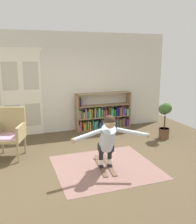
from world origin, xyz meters
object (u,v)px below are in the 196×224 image
(wicker_chair, at_px, (10,132))
(skis_pair, at_px, (105,165))
(potted_plant, at_px, (165,116))
(person_skier, at_px, (108,138))
(bookshelf, at_px, (103,115))

(wicker_chair, xyz_separation_m, skis_pair, (1.80, -1.21, -0.56))
(potted_plant, bearing_deg, skis_pair, -152.75)
(person_skier, bearing_deg, skis_pair, 82.20)
(potted_plant, bearing_deg, person_skier, -148.90)
(wicker_chair, height_order, skis_pair, wicker_chair)
(potted_plant, relative_size, person_skier, 0.68)
(potted_plant, bearing_deg, wicker_chair, 178.72)
(bookshelf, height_order, person_skier, person_skier)
(potted_plant, height_order, person_skier, person_skier)
(bookshelf, height_order, skis_pair, bookshelf)
(bookshelf, distance_m, skis_pair, 2.75)
(person_skier, bearing_deg, potted_plant, 31.10)
(bookshelf, xyz_separation_m, skis_pair, (-0.92, -2.56, -0.41))
(wicker_chair, height_order, person_skier, person_skier)
(wicker_chair, distance_m, potted_plant, 3.98)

